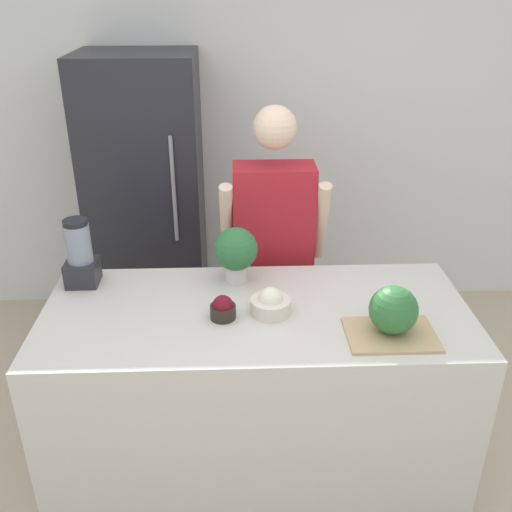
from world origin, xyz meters
The scene contains 10 objects.
wall_back centered at (0.00, 2.18, 1.30)m, with size 8.00×0.06×2.60m.
counter_island centered at (0.00, 0.42, 0.47)m, with size 1.93×0.85×0.93m.
refrigerator centered at (-0.67, 1.82, 0.94)m, with size 0.73×0.65×1.88m.
person centered at (0.12, 1.07, 0.88)m, with size 0.57×0.27×1.71m.
cutting_board centered at (0.55, 0.20, 0.94)m, with size 0.37×0.27×0.01m.
watermelon centered at (0.56, 0.22, 1.05)m, with size 0.20×0.20×0.20m.
bowl_cherries centered at (-0.15, 0.37, 0.98)m, with size 0.11×0.11×0.11m.
bowl_cream centered at (0.06, 0.40, 0.98)m, with size 0.18×0.18×0.13m.
blender centered at (-0.83, 0.71, 1.08)m, with size 0.15×0.15×0.33m.
potted_plant centered at (-0.09, 0.70, 1.09)m, with size 0.21×0.21×0.28m.
Camera 1 is at (-0.08, -1.76, 2.28)m, focal length 40.00 mm.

